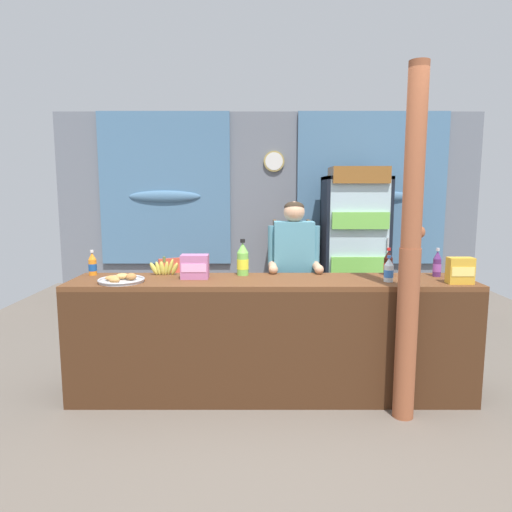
# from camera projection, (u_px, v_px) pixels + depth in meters

# --- Properties ---
(ground_plane) EXTENTS (7.63, 7.63, 0.00)m
(ground_plane) POSITION_uv_depth(u_px,v_px,m) (273.00, 358.00, 4.63)
(ground_plane) COLOR #665B51
(back_wall_curtained) EXTENTS (5.68, 0.22, 2.71)m
(back_wall_curtained) POSITION_uv_depth(u_px,v_px,m) (270.00, 211.00, 6.23)
(back_wall_curtained) COLOR slate
(back_wall_curtained) RESTS_ON ground
(stall_counter) EXTENTS (3.23, 0.59, 0.97)m
(stall_counter) POSITION_uv_depth(u_px,v_px,m) (273.00, 328.00, 3.62)
(stall_counter) COLOR brown
(stall_counter) RESTS_ON ground
(timber_post) EXTENTS (0.18, 0.15, 2.55)m
(timber_post) POSITION_uv_depth(u_px,v_px,m) (411.00, 255.00, 3.26)
(timber_post) COLOR #995133
(timber_post) RESTS_ON ground
(drink_fridge) EXTENTS (0.80, 0.61, 1.96)m
(drink_fridge) POSITION_uv_depth(u_px,v_px,m) (356.00, 239.00, 5.72)
(drink_fridge) COLOR black
(drink_fridge) RESTS_ON ground
(bottle_shelf_rack) EXTENTS (0.48, 0.28, 1.30)m
(bottle_shelf_rack) POSITION_uv_depth(u_px,v_px,m) (292.00, 267.00, 6.02)
(bottle_shelf_rack) COLOR brown
(bottle_shelf_rack) RESTS_ON ground
(plastic_lawn_chair) EXTENTS (0.59, 0.59, 0.86)m
(plastic_lawn_chair) POSITION_uv_depth(u_px,v_px,m) (180.00, 289.00, 5.57)
(plastic_lawn_chair) COLOR #E5563D
(plastic_lawn_chair) RESTS_ON ground
(shopkeeper) EXTENTS (0.47, 0.42, 1.58)m
(shopkeeper) POSITION_uv_depth(u_px,v_px,m) (295.00, 267.00, 4.18)
(shopkeeper) COLOR #28282D
(shopkeeper) RESTS_ON ground
(soda_bottle_lime_soda) EXTENTS (0.10, 0.10, 0.31)m
(soda_bottle_lime_soda) POSITION_uv_depth(u_px,v_px,m) (244.00, 260.00, 3.85)
(soda_bottle_lime_soda) COLOR #75C64C
(soda_bottle_lime_soda) RESTS_ON stall_counter
(soda_bottle_water) EXTENTS (0.07, 0.07, 0.21)m
(soda_bottle_water) POSITION_uv_depth(u_px,v_px,m) (390.00, 271.00, 3.58)
(soda_bottle_water) COLOR silver
(soda_bottle_water) RESTS_ON stall_counter
(soda_bottle_cola) EXTENTS (0.07, 0.07, 0.23)m
(soda_bottle_cola) POSITION_uv_depth(u_px,v_px,m) (389.00, 264.00, 3.85)
(soda_bottle_cola) COLOR black
(soda_bottle_cola) RESTS_ON stall_counter
(soda_bottle_orange_soda) EXTENTS (0.07, 0.07, 0.21)m
(soda_bottle_orange_soda) POSITION_uv_depth(u_px,v_px,m) (94.00, 264.00, 3.86)
(soda_bottle_orange_soda) COLOR orange
(soda_bottle_orange_soda) RESTS_ON stall_counter
(soda_bottle_grape_soda) EXTENTS (0.07, 0.07, 0.24)m
(soda_bottle_grape_soda) POSITION_uv_depth(u_px,v_px,m) (438.00, 264.00, 3.79)
(soda_bottle_grape_soda) COLOR #56286B
(soda_bottle_grape_soda) RESTS_ON stall_counter
(snack_box_choco_powder) EXTENTS (0.19, 0.11, 0.20)m
(snack_box_choco_powder) POSITION_uv_depth(u_px,v_px,m) (461.00, 271.00, 3.50)
(snack_box_choco_powder) COLOR gold
(snack_box_choco_powder) RESTS_ON stall_counter
(snack_box_wafer) EXTENTS (0.22, 0.14, 0.20)m
(snack_box_wafer) POSITION_uv_depth(u_px,v_px,m) (196.00, 267.00, 3.71)
(snack_box_wafer) COLOR #B76699
(snack_box_wafer) RESTS_ON stall_counter
(pastry_tray) EXTENTS (0.36, 0.36, 0.07)m
(pastry_tray) POSITION_uv_depth(u_px,v_px,m) (122.00, 279.00, 3.57)
(pastry_tray) COLOR #BCBCC1
(pastry_tray) RESTS_ON stall_counter
(banana_bunch) EXTENTS (0.26, 0.05, 0.16)m
(banana_bunch) POSITION_uv_depth(u_px,v_px,m) (165.00, 268.00, 3.88)
(banana_bunch) COLOR #CCC14C
(banana_bunch) RESTS_ON stall_counter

